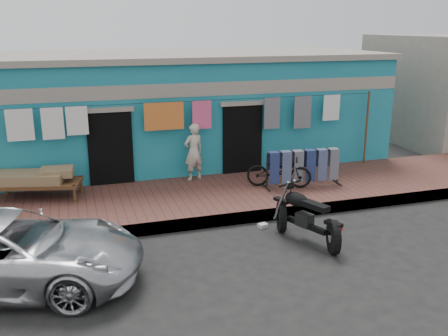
# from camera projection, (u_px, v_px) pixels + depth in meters

# --- Properties ---
(ground) EXTENTS (80.00, 80.00, 0.00)m
(ground) POSITION_uv_depth(u_px,v_px,m) (256.00, 255.00, 9.32)
(ground) COLOR black
(ground) RESTS_ON ground
(sidewalk) EXTENTS (28.00, 3.00, 0.25)m
(sidewalk) POSITION_uv_depth(u_px,v_px,m) (212.00, 198.00, 12.04)
(sidewalk) COLOR brown
(sidewalk) RESTS_ON ground
(curb) EXTENTS (28.00, 0.10, 0.25)m
(curb) POSITION_uv_depth(u_px,v_px,m) (230.00, 219.00, 10.71)
(curb) COLOR gray
(curb) RESTS_ON ground
(building) EXTENTS (12.20, 5.20, 3.36)m
(building) POSITION_uv_depth(u_px,v_px,m) (175.00, 108.00, 15.26)
(building) COLOR teal
(building) RESTS_ON ground
(clothesline) EXTENTS (10.06, 0.06, 2.10)m
(clothesline) POSITION_uv_depth(u_px,v_px,m) (185.00, 120.00, 12.63)
(clothesline) COLOR brown
(clothesline) RESTS_ON sidewalk
(car) EXTENTS (4.88, 3.19, 1.27)m
(car) POSITION_uv_depth(u_px,v_px,m) (6.00, 250.00, 8.07)
(car) COLOR silver
(car) RESTS_ON ground
(seated_person) EXTENTS (0.62, 0.50, 1.49)m
(seated_person) POSITION_uv_depth(u_px,v_px,m) (194.00, 152.00, 12.86)
(seated_person) COLOR beige
(seated_person) RESTS_ON sidewalk
(bicycle) EXTENTS (1.67, 1.18, 1.02)m
(bicycle) POSITION_uv_depth(u_px,v_px,m) (279.00, 167.00, 12.33)
(bicycle) COLOR black
(bicycle) RESTS_ON sidewalk
(motorcycle) EXTENTS (1.78, 2.13, 1.11)m
(motorcycle) POSITION_uv_depth(u_px,v_px,m) (307.00, 215.00, 9.77)
(motorcycle) COLOR black
(motorcycle) RESTS_ON ground
(charpoy) EXTENTS (2.39, 1.81, 0.67)m
(charpoy) POSITION_uv_depth(u_px,v_px,m) (39.00, 184.00, 11.58)
(charpoy) COLOR brown
(charpoy) RESTS_ON sidewalk
(jeans_rack) EXTENTS (2.05, 0.70, 0.95)m
(jeans_rack) POSITION_uv_depth(u_px,v_px,m) (303.00, 168.00, 12.41)
(jeans_rack) COLOR black
(jeans_rack) RESTS_ON sidewalk
(litter_a) EXTENTS (0.22, 0.19, 0.08)m
(litter_a) POSITION_uv_depth(u_px,v_px,m) (263.00, 226.00, 10.59)
(litter_a) COLOR silver
(litter_a) RESTS_ON ground
(litter_b) EXTENTS (0.19, 0.19, 0.08)m
(litter_b) POSITION_uv_depth(u_px,v_px,m) (282.00, 226.00, 10.58)
(litter_b) COLOR silver
(litter_b) RESTS_ON ground
(litter_c) EXTENTS (0.14, 0.17, 0.07)m
(litter_c) POSITION_uv_depth(u_px,v_px,m) (282.00, 226.00, 10.59)
(litter_c) COLOR silver
(litter_c) RESTS_ON ground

